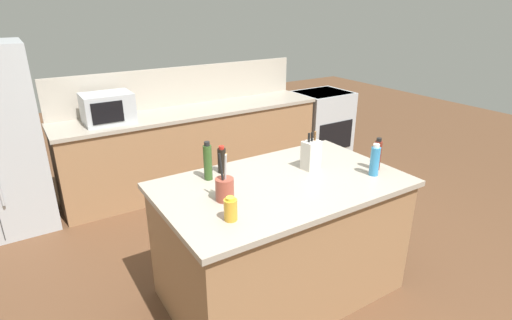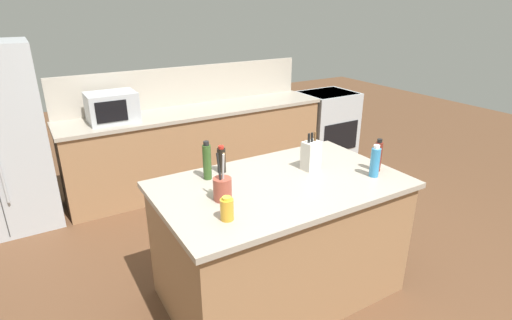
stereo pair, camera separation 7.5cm
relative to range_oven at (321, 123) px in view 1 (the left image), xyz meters
name	(u,v)px [view 1 (the left image)]	position (x,y,z in m)	size (l,w,h in m)	color
ground_plane	(279,289)	(-2.30, -2.20, -0.47)	(14.00, 14.00, 0.00)	brown
back_counter_run	(196,147)	(-2.00, 0.00, 0.00)	(3.17, 0.66, 0.94)	#936B47
wall_backsplash	(182,86)	(-2.00, 0.32, 0.70)	(3.13, 0.03, 0.46)	#B2A899
kitchen_island	(281,238)	(-2.30, -2.20, 0.00)	(1.75, 1.06, 0.94)	#936B47
range_oven	(321,123)	(0.00, 0.00, 0.00)	(0.76, 0.65, 0.92)	#ADB2B7
microwave	(108,108)	(-2.97, 0.00, 0.63)	(0.50, 0.39, 0.31)	#ADB2B7
knife_block	(311,155)	(-1.98, -2.11, 0.59)	(0.14, 0.12, 0.29)	beige
utensil_crock	(225,188)	(-2.78, -2.22, 0.56)	(0.12, 0.12, 0.32)	brown
olive_oil_bottle	(208,162)	(-2.73, -1.87, 0.61)	(0.06, 0.06, 0.29)	#2D4C1E
honey_jar	(231,209)	(-2.87, -2.46, 0.54)	(0.08, 0.08, 0.15)	gold
vinegar_bottle	(377,155)	(-1.57, -2.39, 0.59)	(0.06, 0.06, 0.25)	maroon
dish_soap_bottle	(375,161)	(-1.66, -2.46, 0.59)	(0.07, 0.07, 0.24)	#3384BC
soy_sauce_bottle	(222,160)	(-2.58, -1.82, 0.57)	(0.06, 0.06, 0.21)	black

